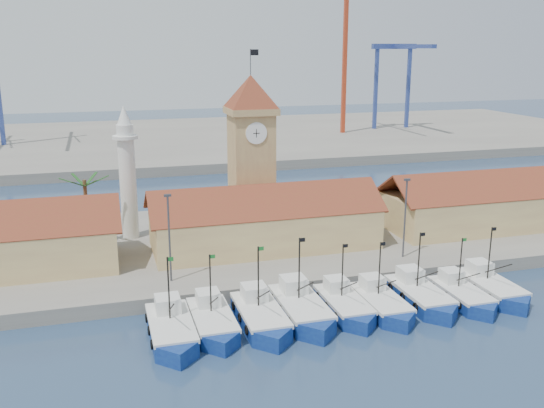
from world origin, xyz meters
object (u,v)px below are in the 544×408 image
object	(u,v)px
boat_0	(172,332)
minaret	(127,172)
boat_4	(345,307)
clock_tower	(251,151)

from	to	relation	value
boat_0	minaret	bearing A→B (deg)	93.96
boat_4	clock_tower	world-z (taller)	clock_tower
clock_tower	boat_4	bearing A→B (deg)	-82.29
boat_4	boat_0	bearing A→B (deg)	-177.36
boat_4	minaret	distance (m)	32.30
clock_tower	minaret	world-z (taller)	clock_tower
boat_0	boat_4	world-z (taller)	boat_0
boat_4	minaret	world-z (taller)	minaret
clock_tower	minaret	xyz separation A→B (m)	(-15.00, 2.00, -2.23)
clock_tower	minaret	size ratio (longest dim) A/B	1.39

